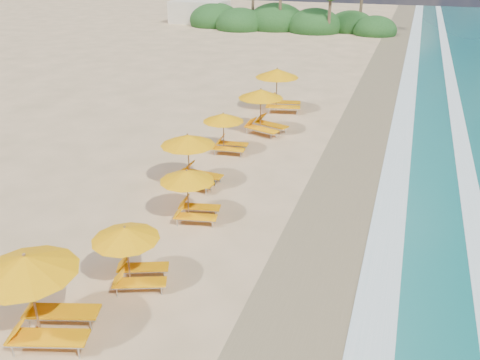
% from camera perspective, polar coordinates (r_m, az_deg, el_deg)
% --- Properties ---
extents(ground, '(160.00, 160.00, 0.00)m').
position_cam_1_polar(ground, '(19.37, 0.00, -3.22)').
color(ground, '#D6AF7E').
rests_on(ground, ground).
extents(wet_sand, '(4.00, 160.00, 0.01)m').
position_cam_1_polar(wet_sand, '(18.63, 11.77, -5.01)').
color(wet_sand, '#877350').
rests_on(wet_sand, ground).
extents(surf_foam, '(4.00, 160.00, 0.01)m').
position_cam_1_polar(surf_foam, '(18.60, 20.05, -6.10)').
color(surf_foam, white).
rests_on(surf_foam, ground).
extents(station_1, '(3.20, 3.12, 2.54)m').
position_cam_1_polar(station_1, '(13.63, -21.84, -11.67)').
color(station_1, olive).
rests_on(station_1, ground).
extents(station_2, '(2.59, 2.55, 2.00)m').
position_cam_1_polar(station_2, '(15.01, -12.10, -8.00)').
color(station_2, olive).
rests_on(station_2, ground).
extents(station_3, '(2.43, 2.34, 2.00)m').
position_cam_1_polar(station_3, '(18.20, -5.51, -1.34)').
color(station_3, olive).
rests_on(station_3, ground).
extents(station_4, '(2.59, 2.43, 2.29)m').
position_cam_1_polar(station_4, '(20.81, -5.46, 2.63)').
color(station_4, olive).
rests_on(station_4, ground).
extents(station_5, '(2.31, 2.17, 2.02)m').
position_cam_1_polar(station_5, '(24.31, -1.53, 5.69)').
color(station_5, olive).
rests_on(station_5, ground).
extents(station_6, '(3.11, 3.04, 2.44)m').
position_cam_1_polar(station_6, '(26.94, 2.68, 8.14)').
color(station_6, olive).
rests_on(station_6, ground).
extents(station_7, '(3.23, 3.10, 2.67)m').
position_cam_1_polar(station_7, '(30.83, 4.57, 10.50)').
color(station_7, olive).
rests_on(station_7, ground).
extents(treeline, '(25.80, 8.80, 9.74)m').
position_cam_1_polar(treeline, '(64.10, 4.95, 17.56)').
color(treeline, '#163D14').
rests_on(treeline, ground).
extents(beach_building, '(7.00, 5.00, 2.80)m').
position_cam_1_polar(beach_building, '(70.24, -4.60, 18.54)').
color(beach_building, beige).
rests_on(beach_building, ground).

